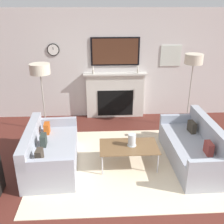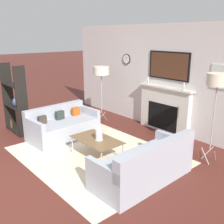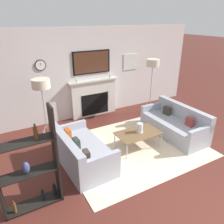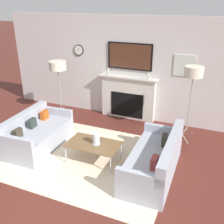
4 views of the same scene
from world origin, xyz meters
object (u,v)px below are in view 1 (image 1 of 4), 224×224
object	(u,v)px
couch_left	(50,153)
floor_lamp_left	(40,70)
coffee_table	(129,147)
couch_right	(194,149)
floor_lamp_right	(194,60)
hurricane_candle	(132,141)

from	to	relation	value
couch_left	floor_lamp_left	xyz separation A→B (m)	(-0.36, 1.52, 1.17)
coffee_table	floor_lamp_left	bearing A→B (deg)	138.49
couch_right	floor_lamp_right	xyz separation A→B (m)	(0.35, 1.52, 1.34)
floor_lamp_left	floor_lamp_right	size ratio (longest dim) A/B	0.90
couch_right	hurricane_candle	distance (m)	1.21
floor_lamp_left	floor_lamp_right	bearing A→B (deg)	0.00
coffee_table	floor_lamp_left	world-z (taller)	floor_lamp_left
hurricane_candle	floor_lamp_right	world-z (taller)	floor_lamp_right
floor_lamp_right	floor_lamp_left	bearing A→B (deg)	-180.00
couch_left	couch_right	xyz separation A→B (m)	(2.67, 0.00, 0.00)
coffee_table	hurricane_candle	distance (m)	0.14
couch_left	floor_lamp_right	size ratio (longest dim) A/B	0.95
hurricane_candle	floor_lamp_right	size ratio (longest dim) A/B	0.13
couch_left	coffee_table	bearing A→B (deg)	-2.56
floor_lamp_right	couch_right	bearing A→B (deg)	-103.05
couch_left	hurricane_candle	bearing A→B (deg)	-1.71
couch_right	coffee_table	xyz separation A→B (m)	(-1.24, -0.07, 0.10)
floor_lamp_right	coffee_table	bearing A→B (deg)	-135.13
floor_lamp_right	couch_left	bearing A→B (deg)	-153.30
hurricane_candle	floor_lamp_left	world-z (taller)	floor_lamp_left
hurricane_candle	coffee_table	bearing A→B (deg)	-160.57
coffee_table	hurricane_candle	xyz separation A→B (m)	(0.06, 0.02, 0.13)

